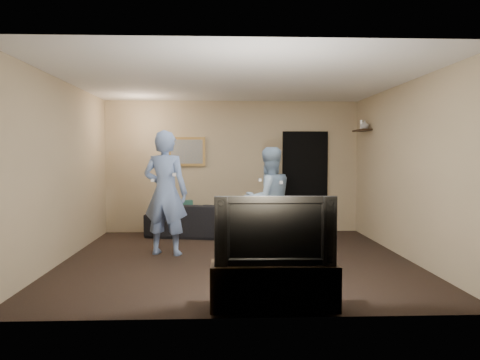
{
  "coord_description": "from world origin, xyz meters",
  "views": [
    {
      "loc": [
        -0.24,
        -6.79,
        1.52
      ],
      "look_at": [
        0.06,
        0.3,
        1.15
      ],
      "focal_mm": 35.0,
      "sensor_mm": 36.0,
      "label": 1
    }
  ],
  "objects_px": {
    "tv_console": "(274,286)",
    "sofa": "(205,220)",
    "wii_player_left": "(165,193)",
    "wii_player_right": "(269,200)",
    "television": "(274,229)"
  },
  "relations": [
    {
      "from": "sofa",
      "to": "wii_player_right",
      "type": "height_order",
      "value": "wii_player_right"
    },
    {
      "from": "tv_console",
      "to": "wii_player_right",
      "type": "distance_m",
      "value": 2.83
    },
    {
      "from": "sofa",
      "to": "wii_player_left",
      "type": "distance_m",
      "value": 1.81
    },
    {
      "from": "sofa",
      "to": "tv_console",
      "type": "bearing_deg",
      "value": 112.12
    },
    {
      "from": "wii_player_left",
      "to": "sofa",
      "type": "bearing_deg",
      "value": 71.16
    },
    {
      "from": "sofa",
      "to": "television",
      "type": "bearing_deg",
      "value": 112.12
    },
    {
      "from": "wii_player_left",
      "to": "wii_player_right",
      "type": "relative_size",
      "value": 1.15
    },
    {
      "from": "sofa",
      "to": "tv_console",
      "type": "xyz_separation_m",
      "value": [
        0.82,
        -4.28,
        -0.06
      ]
    },
    {
      "from": "tv_console",
      "to": "wii_player_left",
      "type": "xyz_separation_m",
      "value": [
        -1.36,
        2.68,
        0.7
      ]
    },
    {
      "from": "television",
      "to": "wii_player_right",
      "type": "bearing_deg",
      "value": 86.5
    },
    {
      "from": "wii_player_right",
      "to": "sofa",
      "type": "bearing_deg",
      "value": 124.71
    },
    {
      "from": "television",
      "to": "wii_player_right",
      "type": "height_order",
      "value": "wii_player_right"
    },
    {
      "from": "tv_console",
      "to": "wii_player_left",
      "type": "relative_size",
      "value": 0.65
    },
    {
      "from": "tv_console",
      "to": "wii_player_right",
      "type": "xyz_separation_m",
      "value": [
        0.23,
        2.76,
        0.58
      ]
    },
    {
      "from": "tv_console",
      "to": "sofa",
      "type": "bearing_deg",
      "value": 102.13
    }
  ]
}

